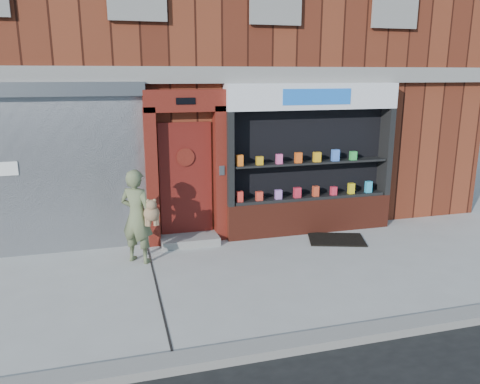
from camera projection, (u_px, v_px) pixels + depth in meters
name	position (u px, v px, depth m)	size (l,w,h in m)	color
ground	(253.00, 275.00, 7.59)	(80.00, 80.00, 0.00)	#9E9E99
curb	(306.00, 343.00, 5.57)	(60.00, 0.30, 0.12)	gray
building	(187.00, 41.00, 12.21)	(12.00, 8.16, 8.00)	#4F1E12
shutter_bay	(58.00, 159.00, 8.19)	(3.10, 0.30, 3.04)	gray
red_door_bay	(186.00, 168.00, 8.78)	(1.52, 0.58, 2.90)	#55150E
pharmacy_bay	(310.00, 166.00, 9.40)	(3.50, 0.41, 3.00)	maroon
woman	(138.00, 216.00, 7.94)	(0.73, 0.67, 1.63)	#5E6945
doormat	(336.00, 239.00, 9.18)	(1.06, 0.74, 0.03)	black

